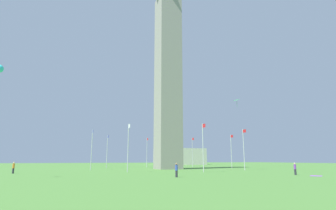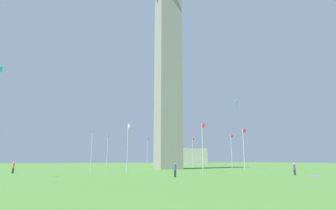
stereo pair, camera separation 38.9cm
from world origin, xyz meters
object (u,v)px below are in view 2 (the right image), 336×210
flagpole_nw (128,145)px  distant_building (179,157)px  flagpole_n (203,145)px  flagpole_s (147,151)px  flagpole_ne (244,147)px  picnic_blanket_near_first_person (315,176)px  person_purple_shirt (294,169)px  kite_green_diamond (237,100)px  flagpole_se (193,151)px  flagpole_e (232,150)px  obelisk_monument (168,67)px  person_blue_shirt (175,170)px  person_orange_shirt (13,168)px  flagpole_w (92,148)px  flagpole_sw (107,150)px

flagpole_nw → distant_building: flagpole_nw is taller
flagpole_n → flagpole_s: (-34.16, 0.00, 0.00)m
flagpole_ne → flagpole_nw: bearing=-90.0°
flagpole_nw → picnic_blanket_near_first_person: size_ratio=4.65×
flagpole_n → flagpole_ne: 13.07m
flagpole_s → person_purple_shirt: size_ratio=4.98×
flagpole_ne → flagpole_s: bearing=-157.5°
flagpole_s → distant_building: size_ratio=0.35×
kite_green_diamond → flagpole_se: bearing=179.2°
flagpole_e → picnic_blanket_near_first_person: 33.15m
obelisk_monument → picnic_blanket_near_first_person: size_ratio=26.98×
flagpole_se → flagpole_s: 13.07m
flagpole_n → person_purple_shirt: size_ratio=4.98×
obelisk_monument → person_purple_shirt: obelisk_monument is taller
flagpole_nw → person_blue_shirt: (15.78, 2.56, -3.72)m
flagpole_e → person_blue_shirt: (27.86, -26.60, -3.72)m
person_orange_shirt → distant_building: (-66.05, 55.96, 2.50)m
flagpole_n → distant_building: flagpole_n is taller
flagpole_s → person_orange_shirt: 40.51m
flagpole_e → picnic_blanket_near_first_person: (31.80, -8.20, -4.57)m
flagpole_s → flagpole_w: (17.08, -17.08, 0.00)m
flagpole_ne → person_orange_shirt: (-1.93, -41.84, -3.70)m
obelisk_monument → flagpole_nw: (12.14, -12.08, -19.71)m
person_blue_shirt → obelisk_monument: bearing=-2.1°
flagpole_w → picnic_blanket_near_first_person: 41.31m
flagpole_n → picnic_blanket_near_first_person: (14.72, 8.88, -4.57)m
obelisk_monument → flagpole_sw: (-12.02, -12.08, -19.71)m
distant_building → flagpole_se: bearing=-17.9°
flagpole_n → flagpole_ne: (-5.00, 12.08, 0.00)m
kite_green_diamond → picnic_blanket_near_first_person: 25.75m
flagpole_e → obelisk_monument: bearing=-90.2°
flagpole_se → flagpole_n: bearing=-22.5°
flagpole_e → person_blue_shirt: 38.70m
flagpole_ne → flagpole_s: size_ratio=1.00×
flagpole_se → kite_green_diamond: (22.96, -0.31, 10.17)m
person_orange_shirt → kite_green_diamond: bearing=-39.1°
flagpole_s → flagpole_nw: 31.56m
flagpole_w → flagpole_n: bearing=45.0°
flagpole_ne → kite_green_diamond: bearing=-165.4°
flagpole_e → flagpole_s: size_ratio=1.00×
flagpole_e → flagpole_w: bearing=-90.0°
flagpole_se → kite_green_diamond: bearing=-0.8°
flagpole_n → flagpole_ne: same height
flagpole_n → flagpole_ne: size_ratio=1.00×
flagpole_n → person_blue_shirt: (10.78, -9.52, -3.72)m
flagpole_se → flagpole_s: (-5.00, -12.08, 0.00)m
flagpole_sw → person_blue_shirt: 40.19m
distant_building → picnic_blanket_near_first_person: (87.70, -17.32, -3.37)m
person_purple_shirt → picnic_blanket_near_first_person: bearing=-160.6°
picnic_blanket_near_first_person → flagpole_n: bearing=-148.9°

